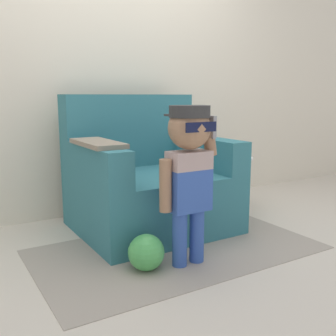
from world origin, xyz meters
TOP-DOWN VIEW (x-y plane):
  - ground_plane at (0.00, 0.00)m, footprint 10.00×10.00m
  - wall_back at (0.00, 0.80)m, footprint 10.00×0.05m
  - armchair at (0.04, 0.21)m, footprint 1.11×0.95m
  - person_child at (-0.09, -0.53)m, footprint 0.39×0.29m
  - side_table at (0.88, 0.21)m, footprint 0.34×0.34m
  - rug at (-0.02, -0.31)m, footprint 1.82×1.04m
  - toy_ball at (-0.34, -0.48)m, footprint 0.21×0.21m

SIDE VIEW (x-z plane):
  - ground_plane at x=0.00m, z-range 0.00..0.00m
  - rug at x=-0.02m, z-range 0.00..0.01m
  - toy_ball at x=-0.34m, z-range 0.00..0.21m
  - side_table at x=0.88m, z-range 0.05..0.53m
  - armchair at x=0.04m, z-range -0.15..0.86m
  - person_child at x=-0.09m, z-range 0.16..1.10m
  - wall_back at x=0.00m, z-range 0.00..2.60m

